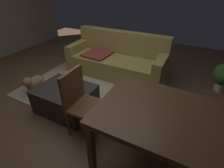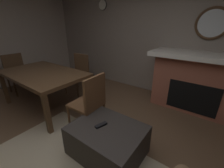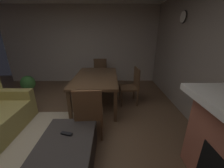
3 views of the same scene
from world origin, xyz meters
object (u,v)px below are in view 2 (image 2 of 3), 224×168
Objects in this scene: dining_chair_east at (17,71)px; dining_chair_west at (90,100)px; round_wall_mirror at (212,24)px; wall_clock at (103,5)px; fireplace at (197,82)px; dining_table at (43,75)px; ottoman_coffee_table at (107,140)px; dining_chair_south at (79,71)px; tv_remote at (101,125)px.

dining_chair_east is 1.00× the size of dining_chair_west.
round_wall_mirror reaches higher than dining_chair_west.
round_wall_mirror is 0.61× the size of dining_chair_east.
dining_chair_east is 3.49× the size of wall_clock.
fireplace is 1.90× the size of dining_chair_west.
fireplace is 1.02× the size of dining_table.
round_wall_mirror is 4.33m from dining_chair_east.
wall_clock is (1.85, -2.19, 1.86)m from ottoman_coffee_table.
dining_chair_east is at bearing 27.91° from round_wall_mirror.
dining_chair_south is at bearing 94.31° from wall_clock.
tv_remote is at bearing 68.32° from fireplace.
wall_clock reaches higher than dining_table.
dining_chair_west reaches higher than ottoman_coffee_table.
tv_remote is at bearing 171.69° from dining_table.
fireplace reaches higher than dining_chair_west.
round_wall_mirror reaches higher than dining_table.
wall_clock is at bearing -34.53° from tv_remote.
dining_chair_south reaches higher than ottoman_coffee_table.
wall_clock is at bearing -85.69° from dining_chair_south.
dining_chair_east reaches higher than ottoman_coffee_table.
round_wall_mirror is at bearing -92.29° from tv_remote.
wall_clock is (2.54, 0.00, 0.46)m from round_wall_mirror.
fireplace is 1.08m from round_wall_mirror.
wall_clock reaches higher than dining_chair_south.
dining_chair_west and dining_chair_south have the same top height.
ottoman_coffee_table is at bearing 147.39° from dining_chair_south.
fireplace is 3.11× the size of round_wall_mirror.
dining_chair_south is 1.87m from wall_clock.
dining_chair_east is at bearing -0.20° from dining_table.
dining_chair_east is 1.00× the size of dining_chair_south.
dining_table is (1.76, -0.23, 0.46)m from ottoman_coffee_table.
fireplace is 2.06m from ottoman_coffee_table.
dining_table is at bearing 34.47° from fireplace.
dining_chair_west is at bearing 124.38° from wall_clock.
round_wall_mirror is 3.28m from dining_table.
dining_chair_east reaches higher than tv_remote.
round_wall_mirror is 2.54m from dining_chair_west.
ottoman_coffee_table is at bearing 70.20° from fireplace.
tv_remote is 0.09× the size of dining_table.
fireplace is 1.99× the size of ottoman_coffee_table.
ottoman_coffee_table is 2.13m from dining_chair_south.
fireplace reaches higher than dining_table.
wall_clock is (0.08, -1.06, 1.54)m from dining_chair_south.
dining_table is 1.86× the size of dining_chair_south.
round_wall_mirror is 2.58m from wall_clock.
wall_clock reaches higher than dining_chair_west.
dining_chair_east and dining_chair_west have the same top height.
fireplace is at bearing 90.00° from round_wall_mirror.
dining_table is 2.42m from wall_clock.
dining_chair_west is at bearing 54.57° from fireplace.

